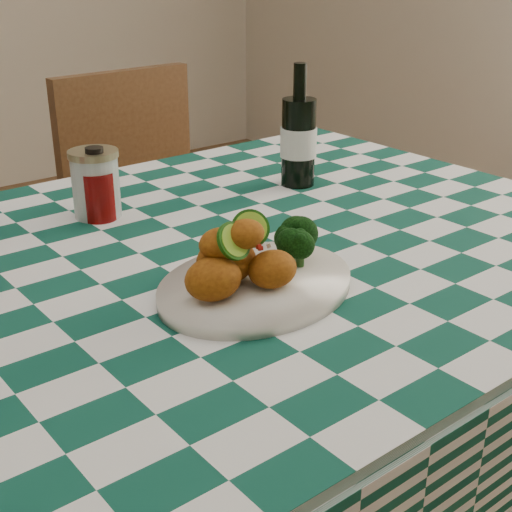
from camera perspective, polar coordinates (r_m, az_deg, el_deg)
dining_table at (r=1.33m, az=-6.73°, el=-16.48°), size 1.66×1.06×0.79m
plate at (r=1.02m, az=0.00°, el=-2.36°), size 0.35×0.30×0.02m
fried_chicken_pile at (r=0.99m, az=-1.17°, el=0.25°), size 0.15×0.11×0.10m
broccoli_side at (r=1.07m, az=3.14°, el=1.04°), size 0.08×0.08×0.06m
ketchup_bottle at (r=1.31m, az=-12.58°, el=5.66°), size 0.08×0.08×0.13m
mason_jar at (r=1.33m, az=-12.70°, el=5.67°), size 0.09×0.09×0.12m
beer_bottle at (r=1.46m, az=3.44°, el=10.37°), size 0.09×0.09×0.25m
wooden_chair_right at (r=2.04m, az=-7.09°, el=0.86°), size 0.44×0.46×0.93m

